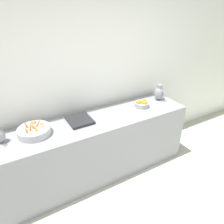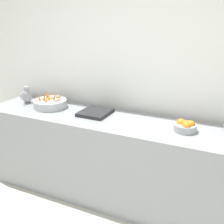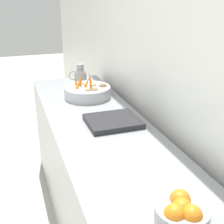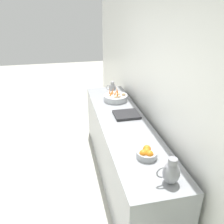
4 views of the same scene
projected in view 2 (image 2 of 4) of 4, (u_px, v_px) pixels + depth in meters
tile_wall_left at (168, 58)px, 2.91m from camera, size 0.10×8.24×3.00m
prep_counter at (105, 158)px, 3.09m from camera, size 0.64×2.78×0.91m
vegetable_colander at (50, 103)px, 3.28m from camera, size 0.38×0.38×0.22m
orange_bowl at (185, 126)px, 2.62m from camera, size 0.21×0.21×0.11m
metal_pitcher_short at (27, 96)px, 3.44m from camera, size 0.17×0.12×0.20m
counter_sink_basin at (95, 112)px, 3.07m from camera, size 0.34×0.30×0.04m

